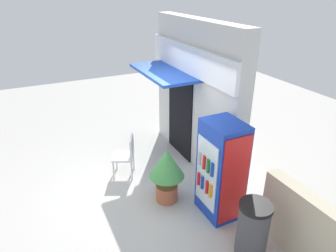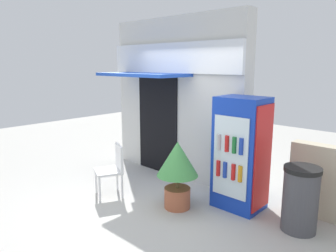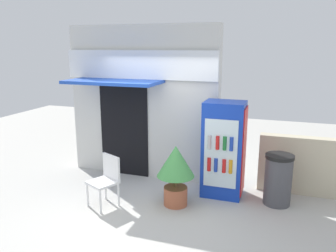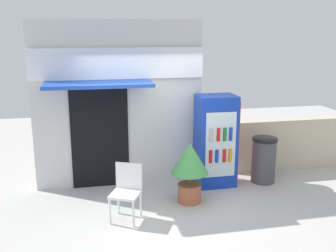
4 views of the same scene
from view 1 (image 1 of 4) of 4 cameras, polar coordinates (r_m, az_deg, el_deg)
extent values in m
plane|color=beige|center=(6.19, -5.50, -11.58)|extent=(16.00, 16.00, 0.00)
cube|color=silver|center=(6.49, 5.23, 5.79)|extent=(3.14, 0.31, 3.09)
cube|color=white|center=(6.18, 3.93, 12.35)|extent=(3.14, 0.08, 0.56)
cube|color=#1E47B2|center=(6.41, -0.87, 10.04)|extent=(1.81, 0.85, 0.06)
cube|color=black|center=(6.92, 2.25, 2.15)|extent=(1.06, 0.03, 1.97)
cube|color=#1438B2|center=(5.21, 9.99, -8.10)|extent=(0.71, 0.57, 1.74)
cube|color=silver|center=(5.07, 7.23, -8.96)|extent=(0.57, 0.02, 1.22)
cube|color=red|center=(4.98, 12.43, -10.13)|extent=(0.02, 0.51, 1.56)
cylinder|color=red|center=(5.31, 5.83, -9.79)|extent=(0.06, 0.06, 0.24)
cylinder|color=#1938A5|center=(5.23, 6.51, -10.45)|extent=(0.06, 0.06, 0.24)
cylinder|color=red|center=(5.13, 7.37, -11.28)|extent=(0.06, 0.06, 0.24)
cylinder|color=orange|center=(5.06, 8.07, -11.95)|extent=(0.06, 0.06, 0.24)
cylinder|color=#B2B2B7|center=(5.09, 6.00, -6.02)|extent=(0.06, 0.06, 0.24)
cylinder|color=red|center=(4.99, 6.85, -6.78)|extent=(0.06, 0.06, 0.24)
cylinder|color=#196B2D|center=(4.90, 7.61, -7.45)|extent=(0.06, 0.06, 0.24)
cylinder|color=#1938A5|center=(4.82, 8.34, -8.10)|extent=(0.06, 0.06, 0.24)
cylinder|color=white|center=(6.72, -9.68, -6.46)|extent=(0.04, 0.04, 0.41)
cylinder|color=white|center=(6.41, -10.18, -8.24)|extent=(0.04, 0.04, 0.41)
cylinder|color=white|center=(6.67, -6.51, -6.50)|extent=(0.04, 0.04, 0.41)
cylinder|color=white|center=(6.35, -6.84, -8.30)|extent=(0.04, 0.04, 0.41)
cube|color=white|center=(6.41, -8.43, -5.65)|extent=(0.57, 0.57, 0.04)
cube|color=white|center=(6.27, -6.82, -3.86)|extent=(0.41, 0.22, 0.42)
cylinder|color=#AD5B3D|center=(5.81, -0.22, -12.31)|extent=(0.41, 0.41, 0.32)
cylinder|color=brown|center=(5.65, -0.22, -10.18)|extent=(0.05, 0.05, 0.21)
cone|color=#47994C|center=(5.44, -0.23, -7.01)|extent=(0.64, 0.64, 0.53)
cylinder|color=#47474C|center=(4.87, 15.57, -18.37)|extent=(0.46, 0.46, 0.83)
cylinder|color=black|center=(4.58, 16.24, -14.30)|extent=(0.48, 0.48, 0.06)
cube|color=beige|center=(4.79, 28.58, -19.95)|extent=(2.43, 0.23, 1.08)
camera|label=2|loc=(2.38, -62.94, -30.57)|focal=33.79mm
camera|label=3|loc=(4.18, -72.41, -7.37)|focal=36.12mm
camera|label=4|loc=(7.17, -60.91, 5.91)|focal=41.77mm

